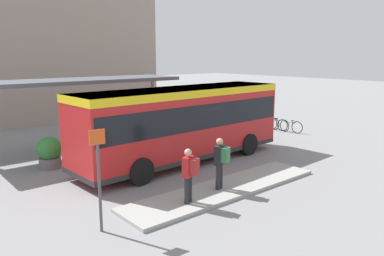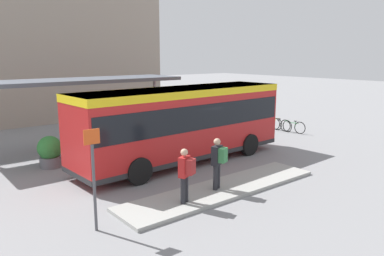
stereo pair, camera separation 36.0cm
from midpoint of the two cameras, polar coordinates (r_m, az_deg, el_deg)
ground_plane at (r=16.70m, az=-1.94°, el=-5.20°), size 120.00×120.00×0.00m
curb_island at (r=13.33m, az=4.29°, el=-9.22°), size 7.95×1.80×0.12m
city_bus at (r=16.28m, az=-1.96°, el=1.28°), size 10.13×2.94×3.29m
pedestrian_waiting at (r=12.82m, az=3.59°, el=-4.92°), size 0.52×0.56×1.79m
pedestrian_companion at (r=11.62m, az=-1.28°, el=-6.76°), size 0.52×0.55×1.74m
bicycle_green at (r=23.72m, az=14.24°, el=0.29°), size 0.48×1.76×0.76m
bicycle_white at (r=24.17m, az=12.64°, el=0.54°), size 0.48×1.73×0.75m
bicycle_yellow at (r=24.62m, az=11.06°, el=0.81°), size 0.48×1.78×0.77m
station_shelter at (r=19.33m, az=-17.75°, el=6.69°), size 10.53×2.94×3.52m
potted_planter_near_shelter at (r=16.83m, az=-21.50°, el=-3.45°), size 1.01×1.01×1.34m
platform_sign at (r=10.21m, az=-14.99°, el=-7.09°), size 0.44×0.08×2.80m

